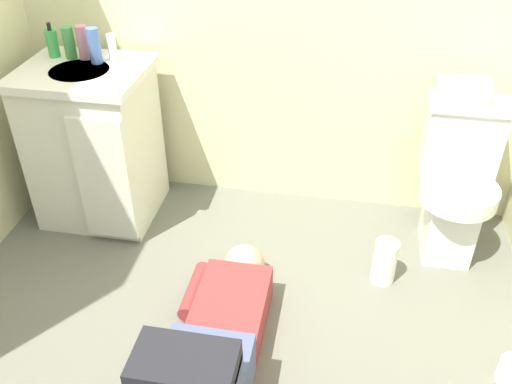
# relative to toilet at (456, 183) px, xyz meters

# --- Properties ---
(ground_plane) EXTENTS (3.06, 2.92, 0.04)m
(ground_plane) POSITION_rel_toilet_xyz_m (-0.94, -0.67, -0.39)
(ground_plane) COLOR #636356
(toilet) EXTENTS (0.36, 0.46, 0.75)m
(toilet) POSITION_rel_toilet_xyz_m (0.00, 0.00, 0.00)
(toilet) COLOR silver
(toilet) RESTS_ON ground_plane
(vanity_cabinet) EXTENTS (0.60, 0.53, 0.82)m
(vanity_cabinet) POSITION_rel_toilet_xyz_m (-1.79, -0.03, 0.05)
(vanity_cabinet) COLOR silver
(vanity_cabinet) RESTS_ON ground_plane
(faucet) EXTENTS (0.02, 0.02, 0.10)m
(faucet) POSITION_rel_toilet_xyz_m (-1.79, 0.12, 0.50)
(faucet) COLOR silver
(faucet) RESTS_ON vanity_cabinet
(person_plumber) EXTENTS (0.39, 1.06, 0.52)m
(person_plumber) POSITION_rel_toilet_xyz_m (-0.94, -0.95, -0.19)
(person_plumber) COLOR maroon
(person_plumber) RESTS_ON ground_plane
(tissue_box) EXTENTS (0.22, 0.11, 0.10)m
(tissue_box) POSITION_rel_toilet_xyz_m (-0.05, 0.09, 0.43)
(tissue_box) COLOR silver
(tissue_box) RESTS_ON toilet
(soap_dispenser) EXTENTS (0.06, 0.06, 0.17)m
(soap_dispenser) POSITION_rel_toilet_xyz_m (-1.98, 0.10, 0.52)
(soap_dispenser) COLOR green
(soap_dispenser) RESTS_ON vanity_cabinet
(bottle_green) EXTENTS (0.06, 0.06, 0.15)m
(bottle_green) POSITION_rel_toilet_xyz_m (-1.89, 0.09, 0.53)
(bottle_green) COLOR green
(bottle_green) RESTS_ON vanity_cabinet
(bottle_pink) EXTENTS (0.06, 0.06, 0.16)m
(bottle_pink) POSITION_rel_toilet_xyz_m (-1.82, 0.10, 0.53)
(bottle_pink) COLOR pink
(bottle_pink) RESTS_ON vanity_cabinet
(bottle_blue) EXTENTS (0.06, 0.06, 0.17)m
(bottle_blue) POSITION_rel_toilet_xyz_m (-1.74, 0.05, 0.54)
(bottle_blue) COLOR #4669B4
(bottle_blue) RESTS_ON vanity_cabinet
(bottle_clear) EXTENTS (0.04, 0.04, 0.13)m
(bottle_clear) POSITION_rel_toilet_xyz_m (-1.68, 0.10, 0.52)
(bottle_clear) COLOR silver
(bottle_clear) RESTS_ON vanity_cabinet
(paper_towel_roll) EXTENTS (0.11, 0.11, 0.22)m
(paper_towel_roll) POSITION_rel_toilet_xyz_m (-0.30, -0.32, -0.26)
(paper_towel_roll) COLOR white
(paper_towel_roll) RESTS_ON ground_plane
(toilet_paper_roll) EXTENTS (0.11, 0.11, 0.10)m
(toilet_paper_roll) POSITION_rel_toilet_xyz_m (0.18, -0.80, -0.32)
(toilet_paper_roll) COLOR white
(toilet_paper_roll) RESTS_ON ground_plane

